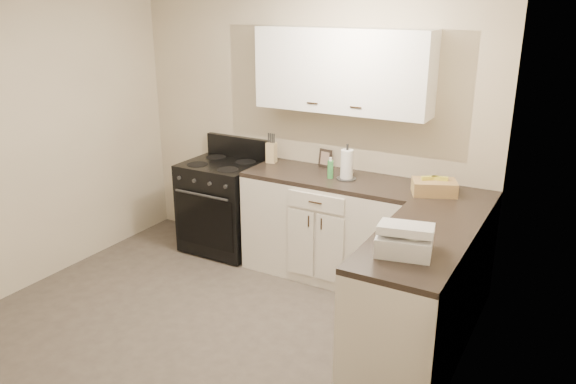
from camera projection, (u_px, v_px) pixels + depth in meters
The scene contains 19 objects.
floor at pixel (191, 341), 4.18m from camera, with size 3.60×3.60×0.00m, color #473F38.
wall_back at pixel (305, 130), 5.26m from camera, with size 3.60×3.60×0.00m, color beige.
wall_right at pixel (450, 233), 2.94m from camera, with size 3.60×3.60×0.00m, color beige.
wall_left at pixel (10, 148), 4.61m from camera, with size 3.60×3.60×0.00m, color beige.
base_cabinets_back at pixel (331, 228), 5.07m from camera, with size 1.55×0.60×0.90m, color silver.
base_cabinets_right at pixel (427, 287), 4.04m from camera, with size 0.60×1.90×0.90m, color silver.
countertop_back at pixel (332, 179), 4.92m from camera, with size 1.55×0.60×0.04m, color black.
countertop_right at pixel (433, 226), 3.88m from camera, with size 0.60×1.90×0.04m, color black.
upper_cabinets at pixel (342, 71), 4.74m from camera, with size 1.55×0.30×0.70m, color white.
stove at pixel (223, 206), 5.59m from camera, with size 0.73×0.63×0.89m, color black.
knife_block at pixel (271, 153), 5.31m from camera, with size 0.09×0.08×0.19m, color #CCB57E.
paper_towel at pixel (347, 165), 4.80m from camera, with size 0.11×0.11×0.26m, color white.
soap_bottle at pixel (330, 169), 4.85m from camera, with size 0.05×0.05×0.15m, color green.
picture_frame at pixel (325, 158), 5.18m from camera, with size 0.13×0.02×0.17m, color black.
wicker_basket at pixel (434, 187), 4.45m from camera, with size 0.34×0.23×0.11m, color tan.
countertop_grill at pixel (404, 243), 3.43m from camera, with size 0.33×0.31×0.12m, color white.
glass_jar at pixel (413, 245), 3.36m from camera, with size 0.09×0.09×0.16m, color silver.
oven_mitt_near at pixel (363, 296), 3.81m from camera, with size 0.02×0.15×0.26m, color black.
oven_mitt_far at pixel (368, 298), 3.91m from camera, with size 0.02×0.13×0.23m, color black.
Camera 1 is at (2.39, -2.77, 2.41)m, focal length 35.00 mm.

